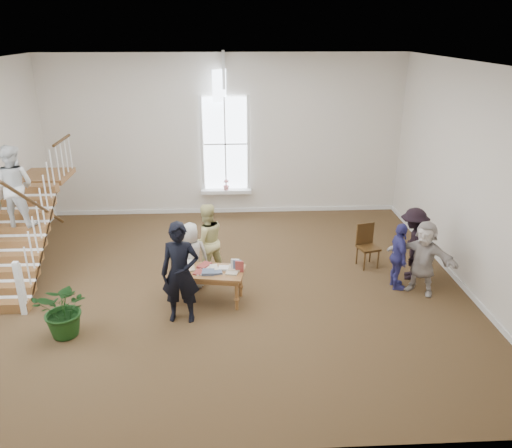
{
  "coord_description": "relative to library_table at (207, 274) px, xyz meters",
  "views": [
    {
      "loc": [
        0.14,
        -9.43,
        5.14
      ],
      "look_at": [
        0.66,
        0.4,
        1.22
      ],
      "focal_mm": 35.0,
      "sensor_mm": 36.0,
      "label": 1
    }
  ],
  "objects": [
    {
      "name": "ground",
      "position": [
        0.36,
        0.63,
        -0.6
      ],
      "size": [
        10.0,
        10.0,
        0.0
      ],
      "primitive_type": "plane",
      "color": "#4C371D",
      "rests_on": "ground"
    },
    {
      "name": "room_shell",
      "position": [
        0.36,
        5.03,
        -0.2
      ],
      "size": [
        10.49,
        10.0,
        10.0
      ],
      "color": "silver",
      "rests_on": "ground"
    },
    {
      "name": "staircase",
      "position": [
        -3.98,
        1.38,
        1.02
      ],
      "size": [
        1.1,
        4.1,
        2.92
      ],
      "color": "brown",
      "rests_on": "ground"
    },
    {
      "name": "library_table",
      "position": [
        0.0,
        0.0,
        0.0
      ],
      "size": [
        1.55,
        0.96,
        0.74
      ],
      "rotation": [
        0.0,
        0.0,
        -0.17
      ],
      "color": "brown",
      "rests_on": "ground"
    },
    {
      "name": "police_officer",
      "position": [
        -0.45,
        -0.66,
        0.37
      ],
      "size": [
        0.75,
        0.53,
        1.94
      ],
      "primitive_type": "imported",
      "rotation": [
        0.0,
        0.0,
        -0.09
      ],
      "color": "black",
      "rests_on": "ground"
    },
    {
      "name": "elderly_woman",
      "position": [
        -0.35,
        0.59,
        0.12
      ],
      "size": [
        0.76,
        0.55,
        1.43
      ],
      "primitive_type": "imported",
      "rotation": [
        0.0,
        0.0,
        3.28
      ],
      "color": "beige",
      "rests_on": "ground"
    },
    {
      "name": "person_yellow",
      "position": [
        -0.05,
        1.09,
        0.23
      ],
      "size": [
        0.99,
        0.89,
        1.67
      ],
      "primitive_type": "imported",
      "rotation": [
        0.0,
        0.0,
        3.52
      ],
      "color": "beige",
      "rests_on": "ground"
    },
    {
      "name": "woman_cluster_a",
      "position": [
        3.93,
        0.33,
        0.12
      ],
      "size": [
        0.38,
        0.86,
        1.44
      ],
      "primitive_type": "imported",
      "rotation": [
        0.0,
        0.0,
        1.53
      ],
      "color": "navy",
      "rests_on": "ground"
    },
    {
      "name": "woman_cluster_b",
      "position": [
        4.36,
        0.78,
        0.2
      ],
      "size": [
        0.87,
        1.16,
        1.6
      ],
      "primitive_type": "imported",
      "rotation": [
        0.0,
        0.0,
        4.41
      ],
      "color": "black",
      "rests_on": "ground"
    },
    {
      "name": "woman_cluster_c",
      "position": [
        4.36,
        0.13,
        0.18
      ],
      "size": [
        1.41,
        1.28,
        1.56
      ],
      "primitive_type": "imported",
      "rotation": [
        0.0,
        0.0,
        5.59
      ],
      "color": "beige",
      "rests_on": "ground"
    },
    {
      "name": "floor_plant",
      "position": [
        -2.45,
        -1.07,
        -0.07
      ],
      "size": [
        1.07,
        0.97,
        1.06
      ],
      "primitive_type": "imported",
      "rotation": [
        0.0,
        0.0,
        -0.16
      ],
      "color": "#153912",
      "rests_on": "ground"
    },
    {
      "name": "side_chair",
      "position": [
        3.56,
        1.44,
        -0.05
      ],
      "size": [
        0.53,
        0.53,
        0.99
      ],
      "rotation": [
        0.0,
        0.0,
        0.27
      ],
      "color": "#37230F",
      "rests_on": "ground"
    }
  ]
}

